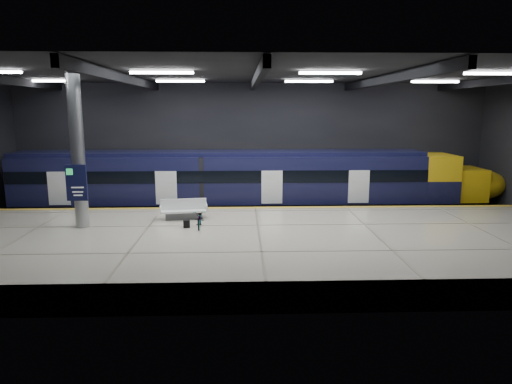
{
  "coord_description": "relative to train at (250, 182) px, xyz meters",
  "views": [
    {
      "loc": [
        -0.78,
        -21.48,
        6.41
      ],
      "look_at": [
        0.01,
        1.5,
        2.2
      ],
      "focal_mm": 32.0,
      "sensor_mm": 36.0,
      "label": 1
    }
  ],
  "objects": [
    {
      "name": "platform",
      "position": [
        0.19,
        -8.0,
        -1.51
      ],
      "size": [
        30.0,
        11.0,
        1.1
      ],
      "primitive_type": "cube",
      "color": "beige",
      "rests_on": "ground"
    },
    {
      "name": "bench",
      "position": [
        -3.37,
        -5.15,
        -0.61
      ],
      "size": [
        2.37,
        1.22,
        1.0
      ],
      "rotation": [
        0.0,
        0.0,
        0.13
      ],
      "color": "#595B60",
      "rests_on": "platform"
    },
    {
      "name": "train",
      "position": [
        0.0,
        0.0,
        0.0
      ],
      "size": [
        29.4,
        2.84,
        3.79
      ],
      "color": "black",
      "rests_on": "ground"
    },
    {
      "name": "info_column",
      "position": [
        -7.81,
        -6.52,
        2.4
      ],
      "size": [
        0.9,
        0.78,
        6.9
      ],
      "color": "#9EA0A5",
      "rests_on": "platform"
    },
    {
      "name": "rails",
      "position": [
        0.19,
        0.0,
        -1.98
      ],
      "size": [
        30.0,
        1.52,
        0.16
      ],
      "color": "gray",
      "rests_on": "ground"
    },
    {
      "name": "bicycle",
      "position": [
        -2.44,
        -6.85,
        -0.55
      ],
      "size": [
        0.59,
        1.58,
        0.82
      ],
      "primitive_type": "imported",
      "rotation": [
        0.0,
        0.0,
        0.03
      ],
      "color": "#99999E",
      "rests_on": "platform"
    },
    {
      "name": "pannier_bag",
      "position": [
        -3.04,
        -6.85,
        -0.78
      ],
      "size": [
        0.32,
        0.22,
        0.35
      ],
      "primitive_type": "cube",
      "rotation": [
        0.0,
        0.0,
        0.14
      ],
      "color": "black",
      "rests_on": "platform"
    },
    {
      "name": "safety_strip",
      "position": [
        0.19,
        -2.75,
        -0.95
      ],
      "size": [
        30.0,
        0.4,
        0.01
      ],
      "primitive_type": "cube",
      "color": "gold",
      "rests_on": "platform"
    },
    {
      "name": "ground",
      "position": [
        0.19,
        -5.5,
        -2.06
      ],
      "size": [
        30.0,
        30.0,
        0.0
      ],
      "primitive_type": "plane",
      "color": "black",
      "rests_on": "ground"
    },
    {
      "name": "room_shell",
      "position": [
        0.19,
        -5.49,
        3.66
      ],
      "size": [
        30.1,
        16.1,
        8.05
      ],
      "color": "black",
      "rests_on": "ground"
    }
  ]
}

